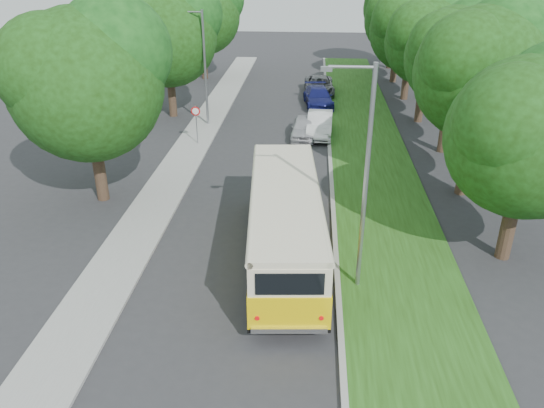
# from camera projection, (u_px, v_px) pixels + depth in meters

# --- Properties ---
(ground) EXTENTS (120.00, 120.00, 0.00)m
(ground) POSITION_uv_depth(u_px,v_px,m) (247.00, 247.00, 21.68)
(ground) COLOR #2D2D30
(ground) RESTS_ON ground
(curb) EXTENTS (0.20, 70.00, 0.15)m
(curb) POSITION_uv_depth(u_px,v_px,m) (332.00, 196.00, 25.88)
(curb) COLOR gray
(curb) RESTS_ON ground
(grass_verge) EXTENTS (4.50, 70.00, 0.13)m
(grass_verge) POSITION_uv_depth(u_px,v_px,m) (381.00, 198.00, 25.72)
(grass_verge) COLOR #224412
(grass_verge) RESTS_ON ground
(sidewalk) EXTENTS (2.20, 70.00, 0.12)m
(sidewalk) POSITION_uv_depth(u_px,v_px,m) (164.00, 191.00, 26.46)
(sidewalk) COLOR gray
(sidewalk) RESTS_ON ground
(treeline) EXTENTS (24.27, 41.91, 9.46)m
(treeline) POSITION_uv_depth(u_px,v_px,m) (325.00, 32.00, 34.97)
(treeline) COLOR #332319
(treeline) RESTS_ON ground
(lamppost_near) EXTENTS (1.71, 0.16, 8.00)m
(lamppost_near) POSITION_uv_depth(u_px,v_px,m) (364.00, 175.00, 17.23)
(lamppost_near) COLOR gray
(lamppost_near) RESTS_ON ground
(lamppost_far) EXTENTS (1.71, 0.16, 7.50)m
(lamppost_far) POSITION_uv_depth(u_px,v_px,m) (203.00, 64.00, 34.52)
(lamppost_far) COLOR gray
(lamppost_far) RESTS_ON ground
(warning_sign) EXTENTS (0.56, 0.10, 2.50)m
(warning_sign) POSITION_uv_depth(u_px,v_px,m) (196.00, 118.00, 31.96)
(warning_sign) COLOR gray
(warning_sign) RESTS_ON ground
(vintage_bus) EXTENTS (3.43, 10.38, 3.03)m
(vintage_bus) POSITION_uv_depth(u_px,v_px,m) (285.00, 225.00, 20.18)
(vintage_bus) COLOR yellow
(vintage_bus) RESTS_ON ground
(car_silver) EXTENTS (1.66, 3.88, 1.31)m
(car_silver) POSITION_uv_depth(u_px,v_px,m) (304.00, 128.00, 33.72)
(car_silver) COLOR #B6B5BB
(car_silver) RESTS_ON ground
(car_white) EXTENTS (1.75, 4.55, 1.48)m
(car_white) POSITION_uv_depth(u_px,v_px,m) (320.00, 124.00, 34.11)
(car_white) COLOR silver
(car_white) RESTS_ON ground
(car_blue) EXTENTS (2.54, 5.05, 1.41)m
(car_blue) POSITION_uv_depth(u_px,v_px,m) (318.00, 97.00, 40.28)
(car_blue) COLOR navy
(car_blue) RESTS_ON ground
(car_grey) EXTENTS (2.51, 5.16, 1.41)m
(car_grey) POSITION_uv_depth(u_px,v_px,m) (319.00, 86.00, 43.56)
(car_grey) COLOR #54575B
(car_grey) RESTS_ON ground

